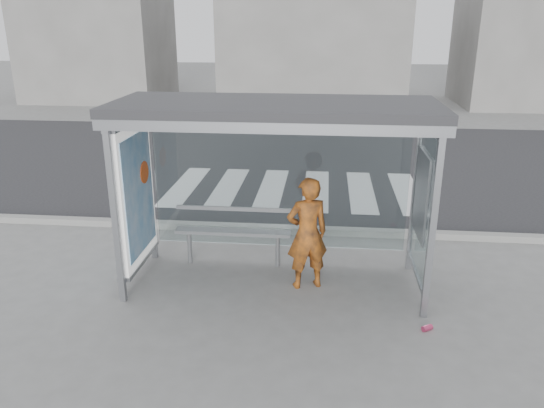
{
  "coord_description": "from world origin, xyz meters",
  "views": [
    {
      "loc": [
        0.66,
        -6.85,
        3.64
      ],
      "look_at": [
        -0.06,
        0.2,
        1.15
      ],
      "focal_mm": 35.0,
      "sensor_mm": 36.0,
      "label": 1
    }
  ],
  "objects_px": {
    "soda_can": "(427,328)",
    "bench": "(233,232)",
    "bus_shelter": "(248,148)",
    "person": "(307,234)"
  },
  "relations": [
    {
      "from": "bus_shelter",
      "to": "person",
      "type": "bearing_deg",
      "value": -6.3
    },
    {
      "from": "bus_shelter",
      "to": "bench",
      "type": "bearing_deg",
      "value": 122.04
    },
    {
      "from": "soda_can",
      "to": "bench",
      "type": "bearing_deg",
      "value": 148.91
    },
    {
      "from": "bench",
      "to": "soda_can",
      "type": "bearing_deg",
      "value": -31.09
    },
    {
      "from": "bus_shelter",
      "to": "soda_can",
      "type": "bearing_deg",
      "value": -24.95
    },
    {
      "from": "person",
      "to": "soda_can",
      "type": "distance_m",
      "value": 1.99
    },
    {
      "from": "bench",
      "to": "soda_can",
      "type": "height_order",
      "value": "bench"
    },
    {
      "from": "bus_shelter",
      "to": "person",
      "type": "relative_size",
      "value": 2.61
    },
    {
      "from": "bus_shelter",
      "to": "bench",
      "type": "height_order",
      "value": "bus_shelter"
    },
    {
      "from": "bench",
      "to": "soda_can",
      "type": "xyz_separation_m",
      "value": [
        2.69,
        -1.62,
        -0.51
      ]
    }
  ]
}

